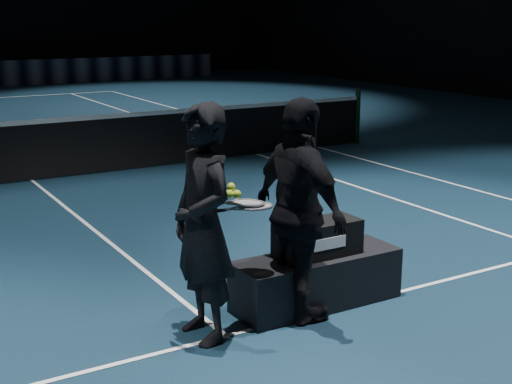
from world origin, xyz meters
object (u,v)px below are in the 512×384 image
at_px(racket_lower, 256,206).
at_px(tennis_balls, 233,192).
at_px(player_a, 203,224).
at_px(player_b, 300,212).
at_px(player_bench, 317,280).
at_px(racket_bag, 318,238).
at_px(racket_upper, 248,203).

bearing_deg(racket_lower, tennis_balls, 178.53).
xyz_separation_m(player_a, racket_lower, (0.45, -0.05, 0.09)).
height_order(racket_lower, tennis_balls, tennis_balls).
xyz_separation_m(player_a, player_b, (0.85, -0.09, 0.00)).
xyz_separation_m(player_bench, racket_bag, (0.00, 0.00, 0.39)).
distance_m(racket_bag, player_b, 0.48).
xyz_separation_m(player_bench, racket_upper, (-0.75, -0.08, 0.83)).
xyz_separation_m(player_bench, racket_lower, (-0.71, -0.13, 0.81)).
relative_size(player_a, tennis_balls, 15.77).
relative_size(player_b, tennis_balls, 15.77).
height_order(racket_bag, player_b, player_b).
xyz_separation_m(racket_bag, tennis_balls, (-0.90, -0.10, 0.56)).
relative_size(racket_bag, player_b, 0.41).
height_order(player_bench, player_b, player_b).
bearing_deg(racket_bag, player_bench, 0.00).
bearing_deg(racket_lower, player_b, -0.00).
distance_m(player_bench, racket_upper, 1.13).
height_order(player_a, racket_upper, player_a).
xyz_separation_m(racket_lower, tennis_balls, (-0.19, 0.02, 0.14)).
bearing_deg(player_a, racket_lower, 82.09).
height_order(player_b, racket_lower, player_b).
xyz_separation_m(player_bench, player_b, (-0.31, -0.17, 0.71)).
relative_size(racket_upper, tennis_balls, 5.67).
distance_m(racket_bag, racket_lower, 0.84).
height_order(racket_bag, player_a, player_a).
relative_size(racket_bag, tennis_balls, 6.43).
height_order(player_bench, racket_bag, racket_bag).
bearing_deg(racket_upper, racket_lower, -42.66).
bearing_deg(racket_bag, tennis_balls, -173.60).
distance_m(racket_bag, tennis_balls, 1.07).
distance_m(player_b, racket_upper, 0.47).
height_order(racket_bag, racket_upper, racket_upper).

